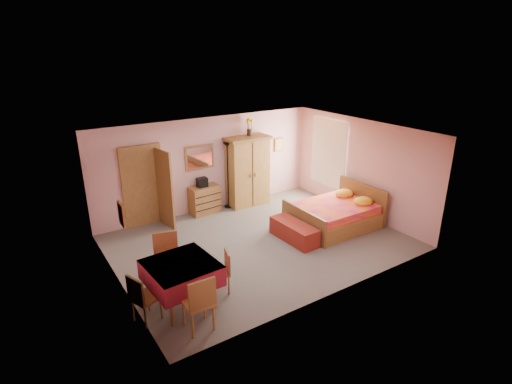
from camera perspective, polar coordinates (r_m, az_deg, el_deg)
floor at (r=9.55m, az=0.49°, el=-7.13°), size 6.50×6.50×0.00m
ceiling at (r=8.66m, az=0.54°, el=8.32°), size 6.50×6.50×0.00m
wall_back at (r=11.08m, az=-6.70°, el=3.94°), size 6.50×0.10×2.60m
wall_front at (r=7.24m, az=11.61°, el=-5.50°), size 6.50×0.10×2.60m
wall_left at (r=7.83m, az=-19.73°, el=-4.29°), size 0.10×5.00×2.60m
wall_right at (r=11.07m, az=14.67°, el=3.39°), size 0.10×5.00×2.60m
doorway at (r=10.48m, az=-15.86°, el=0.73°), size 1.06×0.12×2.15m
window at (r=11.81m, az=10.33°, el=5.53°), size 0.08×1.40×1.95m
picture_left at (r=7.14m, az=-18.67°, el=-3.05°), size 0.04×0.32×0.42m
picture_back at (r=12.18m, az=3.28°, el=6.77°), size 0.30×0.04×0.40m
chest_of_drawers at (r=11.07m, az=-7.32°, el=-1.09°), size 0.86×0.48×0.78m
wall_mirror at (r=10.89m, az=-8.09°, el=4.94°), size 0.84×0.07×0.66m
stereo at (r=10.86m, az=-7.71°, el=1.38°), size 0.28×0.21×0.26m
floor_lamp at (r=11.22m, az=-4.06°, el=2.33°), size 0.25×0.25×1.89m
wardrobe at (r=11.40m, az=-1.20°, el=2.97°), size 1.29×0.68×2.00m
sunflower_vase at (r=11.26m, az=-0.97°, el=9.29°), size 0.20×0.20×0.48m
bed at (r=10.34m, az=11.04°, el=-2.32°), size 2.11×1.67×0.97m
bench at (r=9.58m, az=5.45°, el=-5.66°), size 0.53×1.33×0.44m
dining_table at (r=7.37m, az=-10.50°, el=-12.81°), size 1.22×1.22×0.84m
chair_south at (r=6.75m, az=-8.32°, el=-15.20°), size 0.47×0.47×1.01m
chair_north at (r=7.92m, az=-12.51°, el=-9.61°), size 0.57×0.57×1.03m
chair_west at (r=7.12m, az=-15.48°, el=-14.28°), size 0.52×0.52×0.89m
chair_east at (r=7.62m, az=-5.35°, el=-11.35°), size 0.47×0.47×0.83m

